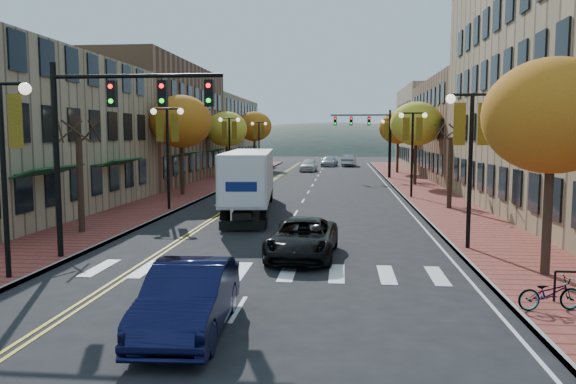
% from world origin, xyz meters
% --- Properties ---
extents(ground, '(200.00, 200.00, 0.00)m').
position_xyz_m(ground, '(0.00, 0.00, 0.00)').
color(ground, black).
rests_on(ground, ground).
extents(sidewalk_left, '(4.00, 85.00, 0.15)m').
position_xyz_m(sidewalk_left, '(-9.00, 32.50, 0.07)').
color(sidewalk_left, brown).
rests_on(sidewalk_left, ground).
extents(sidewalk_right, '(4.00, 85.00, 0.15)m').
position_xyz_m(sidewalk_right, '(9.00, 32.50, 0.07)').
color(sidewalk_right, brown).
rests_on(sidewalk_right, ground).
extents(building_left_mid, '(12.00, 24.00, 11.00)m').
position_xyz_m(building_left_mid, '(-17.00, 36.00, 5.50)').
color(building_left_mid, brown).
rests_on(building_left_mid, ground).
extents(building_left_far, '(12.00, 26.00, 9.50)m').
position_xyz_m(building_left_far, '(-17.00, 61.00, 4.75)').
color(building_left_far, '#9E8966').
rests_on(building_left_far, ground).
extents(building_right_mid, '(15.00, 24.00, 10.00)m').
position_xyz_m(building_right_mid, '(18.50, 42.00, 5.00)').
color(building_right_mid, brown).
rests_on(building_right_mid, ground).
extents(building_right_far, '(15.00, 20.00, 11.00)m').
position_xyz_m(building_right_far, '(18.50, 64.00, 5.50)').
color(building_right_far, '#9E8966').
rests_on(building_right_far, ground).
extents(tree_left_a, '(0.28, 0.28, 4.20)m').
position_xyz_m(tree_left_a, '(-9.00, 8.00, 2.25)').
color(tree_left_a, '#382619').
rests_on(tree_left_a, sidewalk_left).
extents(tree_left_b, '(4.48, 4.48, 7.21)m').
position_xyz_m(tree_left_b, '(-9.00, 24.00, 5.45)').
color(tree_left_b, '#382619').
rests_on(tree_left_b, sidewalk_left).
extents(tree_left_c, '(4.16, 4.16, 6.69)m').
position_xyz_m(tree_left_c, '(-9.00, 40.00, 5.05)').
color(tree_left_c, '#382619').
rests_on(tree_left_c, sidewalk_left).
extents(tree_left_d, '(4.61, 4.61, 7.42)m').
position_xyz_m(tree_left_d, '(-9.00, 58.00, 5.60)').
color(tree_left_d, '#382619').
rests_on(tree_left_d, sidewalk_left).
extents(tree_right_a, '(4.16, 4.16, 6.69)m').
position_xyz_m(tree_right_a, '(9.00, 2.00, 5.05)').
color(tree_right_a, '#382619').
rests_on(tree_right_a, sidewalk_right).
extents(tree_right_b, '(0.28, 0.28, 4.20)m').
position_xyz_m(tree_right_b, '(9.00, 18.00, 2.25)').
color(tree_right_b, '#382619').
rests_on(tree_right_b, sidewalk_right).
extents(tree_right_c, '(4.48, 4.48, 7.21)m').
position_xyz_m(tree_right_c, '(9.00, 34.00, 5.45)').
color(tree_right_c, '#382619').
rests_on(tree_right_c, sidewalk_right).
extents(tree_right_d, '(4.35, 4.35, 7.00)m').
position_xyz_m(tree_right_d, '(9.00, 50.00, 5.29)').
color(tree_right_d, '#382619').
rests_on(tree_right_d, sidewalk_right).
extents(lamp_left_a, '(1.96, 0.36, 6.05)m').
position_xyz_m(lamp_left_a, '(-7.50, 0.00, 4.29)').
color(lamp_left_a, black).
rests_on(lamp_left_a, ground).
extents(lamp_left_b, '(1.96, 0.36, 6.05)m').
position_xyz_m(lamp_left_b, '(-7.50, 16.00, 4.29)').
color(lamp_left_b, black).
rests_on(lamp_left_b, ground).
extents(lamp_left_c, '(1.96, 0.36, 6.05)m').
position_xyz_m(lamp_left_c, '(-7.50, 34.00, 4.29)').
color(lamp_left_c, black).
rests_on(lamp_left_c, ground).
extents(lamp_left_d, '(1.96, 0.36, 6.05)m').
position_xyz_m(lamp_left_d, '(-7.50, 52.00, 4.29)').
color(lamp_left_d, black).
rests_on(lamp_left_d, ground).
extents(lamp_right_a, '(1.96, 0.36, 6.05)m').
position_xyz_m(lamp_right_a, '(7.50, 6.00, 4.29)').
color(lamp_right_a, black).
rests_on(lamp_right_a, ground).
extents(lamp_right_b, '(1.96, 0.36, 6.05)m').
position_xyz_m(lamp_right_b, '(7.50, 24.00, 4.29)').
color(lamp_right_b, black).
rests_on(lamp_right_b, ground).
extents(lamp_right_c, '(1.96, 0.36, 6.05)m').
position_xyz_m(lamp_right_c, '(7.50, 42.00, 4.29)').
color(lamp_right_c, black).
rests_on(lamp_right_c, ground).
extents(traffic_mast_near, '(6.10, 0.35, 7.00)m').
position_xyz_m(traffic_mast_near, '(-5.48, 3.00, 4.92)').
color(traffic_mast_near, black).
rests_on(traffic_mast_near, ground).
extents(traffic_mast_far, '(6.10, 0.34, 7.00)m').
position_xyz_m(traffic_mast_far, '(5.48, 42.00, 4.92)').
color(traffic_mast_far, black).
rests_on(traffic_mast_far, ground).
extents(semi_truck, '(3.70, 14.48, 3.58)m').
position_xyz_m(semi_truck, '(-2.62, 16.08, 2.09)').
color(semi_truck, black).
rests_on(semi_truck, ground).
extents(navy_sedan, '(1.91, 4.89, 1.59)m').
position_xyz_m(navy_sedan, '(-0.81, -3.77, 0.79)').
color(navy_sedan, black).
rests_on(navy_sedan, ground).
extents(black_suv, '(2.59, 5.22, 1.42)m').
position_xyz_m(black_suv, '(1.22, 4.34, 0.71)').
color(black_suv, black).
rests_on(black_suv, ground).
extents(car_far_white, '(2.20, 4.69, 1.55)m').
position_xyz_m(car_far_white, '(-1.49, 53.03, 0.78)').
color(car_far_white, white).
rests_on(car_far_white, ground).
extents(car_far_silver, '(2.66, 5.18, 1.44)m').
position_xyz_m(car_far_silver, '(0.79, 64.70, 0.72)').
color(car_far_silver, '#AEADB5').
rests_on(car_far_silver, ground).
extents(car_far_oncoming, '(2.25, 5.11, 1.63)m').
position_xyz_m(car_far_oncoming, '(3.59, 65.17, 0.82)').
color(car_far_oncoming, '#AAA8B0').
rests_on(car_far_oncoming, ground).
extents(bicycle, '(1.71, 0.87, 0.86)m').
position_xyz_m(bicycle, '(7.80, -1.78, 0.58)').
color(bicycle, gray).
rests_on(bicycle, sidewalk_right).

